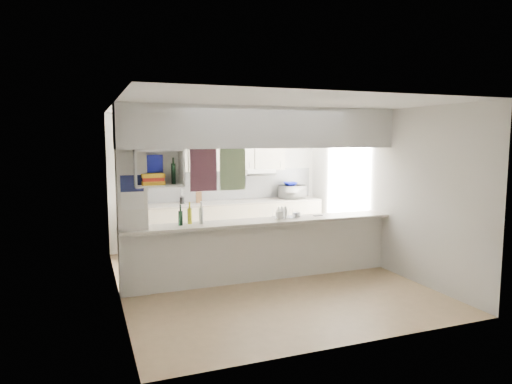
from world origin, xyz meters
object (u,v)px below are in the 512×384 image
dish_rack (284,213)px  wine_bottles (191,216)px  bowl (290,184)px  microwave (292,192)px

dish_rack → wine_bottles: bearing=-169.0°
bowl → dish_rack: (-1.06, -2.06, -0.23)m
microwave → bowl: 0.18m
dish_rack → microwave: bearing=72.3°
wine_bottles → microwave: bearing=38.8°
microwave → dish_rack: bearing=54.1°
microwave → wine_bottles: (-2.58, -2.07, -0.01)m
microwave → wine_bottles: 3.31m
bowl → wine_bottles: 3.27m
bowl → wine_bottles: size_ratio=0.75×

